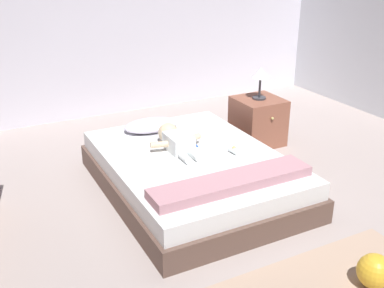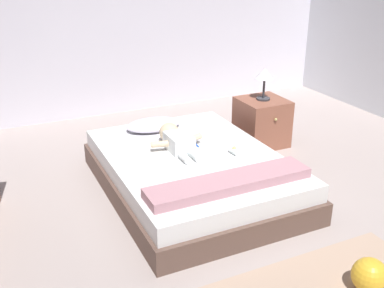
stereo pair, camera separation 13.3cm
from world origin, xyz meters
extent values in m
plane|color=#A89A94|center=(0.00, 0.00, 0.00)|extent=(8.00, 8.00, 0.00)
cube|color=silver|center=(0.00, 3.00, 1.40)|extent=(8.00, 0.12, 2.80)
cube|color=brown|center=(-0.09, 0.60, 0.10)|extent=(1.46, 2.00, 0.20)
cube|color=silver|center=(-0.09, 0.60, 0.27)|extent=(1.40, 1.92, 0.15)
ellipsoid|color=silver|center=(-0.18, 1.32, 0.40)|extent=(0.55, 0.35, 0.10)
cube|color=white|center=(-0.16, 0.74, 0.42)|extent=(0.20, 0.29, 0.15)
sphere|color=beige|center=(-0.16, 0.96, 0.44)|extent=(0.19, 0.19, 0.19)
cylinder|color=beige|center=(-0.32, 0.78, 0.42)|extent=(0.16, 0.09, 0.06)
cylinder|color=beige|center=(0.01, 0.78, 0.42)|extent=(0.16, 0.10, 0.06)
cylinder|color=white|center=(-0.21, 0.52, 0.38)|extent=(0.06, 0.16, 0.06)
cylinder|color=white|center=(-0.11, 0.52, 0.38)|extent=(0.06, 0.16, 0.06)
cube|color=blue|center=(0.03, 0.79, 0.35)|extent=(0.03, 0.15, 0.01)
cube|color=white|center=(0.04, 0.87, 0.36)|extent=(0.02, 0.03, 0.01)
cube|color=brown|center=(1.05, 1.25, 0.26)|extent=(0.48, 0.48, 0.51)
sphere|color=tan|center=(1.05, 0.99, 0.37)|extent=(0.03, 0.03, 0.03)
cylinder|color=#333338|center=(1.05, 1.25, 0.52)|extent=(0.15, 0.15, 0.02)
cylinder|color=#333338|center=(1.05, 1.25, 0.64)|extent=(0.02, 0.02, 0.21)
cone|color=silver|center=(1.05, 1.25, 0.80)|extent=(0.20, 0.20, 0.11)
sphere|color=gold|center=(0.34, -1.08, 0.12)|extent=(0.23, 0.23, 0.23)
cube|color=#B5808A|center=(-0.09, -0.06, 0.38)|extent=(1.31, 0.27, 0.08)
cylinder|color=white|center=(0.25, 0.46, 0.37)|extent=(0.07, 0.11, 0.05)
cone|color=#F0BC71|center=(0.25, 0.46, 0.41)|extent=(0.04, 0.04, 0.02)
camera|label=1|loc=(-1.78, -2.66, 2.01)|focal=43.36mm
camera|label=2|loc=(-1.66, -2.72, 2.01)|focal=43.36mm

